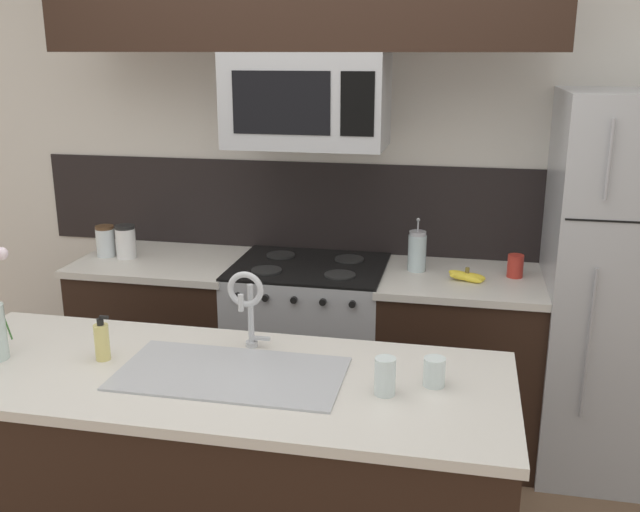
% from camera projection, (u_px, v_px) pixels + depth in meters
% --- Properties ---
extents(rear_partition, '(5.20, 0.10, 2.60)m').
position_uv_depth(rear_partition, '(380.00, 180.00, 3.76)').
color(rear_partition, silver).
rests_on(rear_partition, ground).
extents(splash_band, '(3.15, 0.01, 0.48)m').
position_uv_depth(splash_band, '(322.00, 207.00, 3.81)').
color(splash_band, black).
rests_on(splash_band, rear_partition).
extents(back_counter_left, '(0.85, 0.65, 0.91)m').
position_uv_depth(back_counter_left, '(167.00, 339.00, 3.85)').
color(back_counter_left, black).
rests_on(back_counter_left, ground).
extents(back_counter_right, '(0.79, 0.65, 0.91)m').
position_uv_depth(back_counter_right, '(458.00, 363.00, 3.55)').
color(back_counter_right, black).
rests_on(back_counter_right, ground).
extents(stove_range, '(0.76, 0.64, 0.93)m').
position_uv_depth(stove_range, '(309.00, 350.00, 3.70)').
color(stove_range, '#A8AAAF').
rests_on(stove_range, ground).
extents(microwave, '(0.74, 0.40, 0.43)m').
position_uv_depth(microwave, '(307.00, 100.00, 3.32)').
color(microwave, '#A8AAAF').
extents(refrigerator, '(0.79, 0.74, 1.79)m').
position_uv_depth(refrigerator, '(633.00, 289.00, 3.30)').
color(refrigerator, '#A8AAAF').
rests_on(refrigerator, ground).
extents(storage_jar_tall, '(0.10, 0.10, 0.16)m').
position_uv_depth(storage_jar_tall, '(105.00, 241.00, 3.75)').
color(storage_jar_tall, silver).
rests_on(storage_jar_tall, back_counter_left).
extents(storage_jar_medium, '(0.10, 0.10, 0.17)m').
position_uv_depth(storage_jar_medium, '(126.00, 242.00, 3.72)').
color(storage_jar_medium, silver).
rests_on(storage_jar_medium, back_counter_left).
extents(banana_bunch, '(0.19, 0.12, 0.08)m').
position_uv_depth(banana_bunch, '(467.00, 276.00, 3.36)').
color(banana_bunch, yellow).
rests_on(banana_bunch, back_counter_right).
extents(french_press, '(0.09, 0.09, 0.27)m').
position_uv_depth(french_press, '(417.00, 251.00, 3.50)').
color(french_press, silver).
rests_on(french_press, back_counter_right).
extents(coffee_tin, '(0.08, 0.08, 0.11)m').
position_uv_depth(coffee_tin, '(515.00, 266.00, 3.41)').
color(coffee_tin, '#B22D23').
rests_on(coffee_tin, back_counter_right).
extents(island_counter, '(2.03, 0.76, 0.91)m').
position_uv_depth(island_counter, '(216.00, 489.00, 2.54)').
color(island_counter, black).
rests_on(island_counter, ground).
extents(kitchen_sink, '(0.76, 0.40, 0.16)m').
position_uv_depth(kitchen_sink, '(232.00, 393.00, 2.42)').
color(kitchen_sink, '#ADAFB5').
rests_on(kitchen_sink, island_counter).
extents(sink_faucet, '(0.14, 0.14, 0.31)m').
position_uv_depth(sink_faucet, '(247.00, 299.00, 2.53)').
color(sink_faucet, '#B7BABF').
rests_on(sink_faucet, island_counter).
extents(dish_soap_bottle, '(0.06, 0.05, 0.16)m').
position_uv_depth(dish_soap_bottle, '(102.00, 341.00, 2.50)').
color(dish_soap_bottle, '#DBCC75').
rests_on(dish_soap_bottle, island_counter).
extents(drinking_glass, '(0.07, 0.07, 0.12)m').
position_uv_depth(drinking_glass, '(385.00, 376.00, 2.24)').
color(drinking_glass, silver).
rests_on(drinking_glass, island_counter).
extents(spare_glass, '(0.07, 0.07, 0.10)m').
position_uv_depth(spare_glass, '(434.00, 372.00, 2.31)').
color(spare_glass, silver).
rests_on(spare_glass, island_counter).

